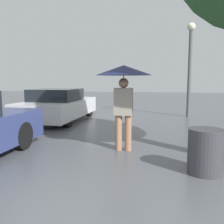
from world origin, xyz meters
The scene contains 4 objects.
pedestrian centered at (-0.23, 3.27, 1.53)m, with size 1.19×1.19×1.84m.
parked_car_farthest centered at (-3.26, 6.82, 0.57)m, with size 1.82×4.03×1.21m.
street_lamp centered at (1.69, 8.85, 2.39)m, with size 0.34×0.34×3.84m.
trash_bin centered at (1.29, 2.18, 0.37)m, with size 0.56×0.56×0.74m.
Camera 1 is at (0.56, -2.01, 1.53)m, focal length 40.00 mm.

